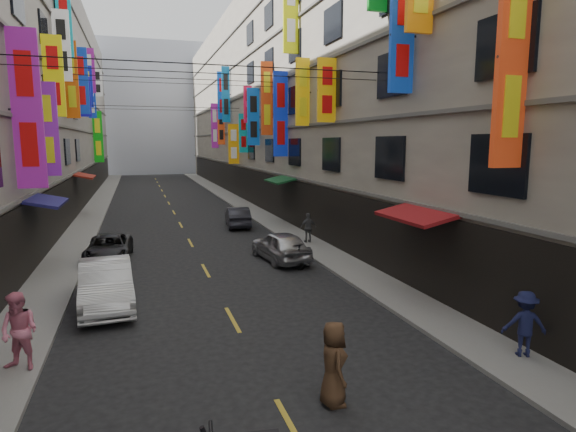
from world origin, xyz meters
TOP-DOWN VIEW (x-y plane):
  - sidewalk_left at (-6.00, 42.00)m, footprint 2.00×90.00m
  - sidewalk_right at (6.00, 42.00)m, footprint 2.00×90.00m
  - building_row_right at (11.99, 42.00)m, footprint 10.14×90.00m
  - haze_block at (0.00, 92.00)m, footprint 18.00×8.00m
  - shop_signage at (-0.06, 35.14)m, footprint 14.00×55.00m
  - street_awnings at (-1.26, 26.00)m, footprint 13.99×35.20m
  - overhead_cables at (0.00, 30.00)m, footprint 14.00×38.04m
  - lane_markings at (0.00, 39.00)m, footprint 0.12×80.20m
  - scooter_far_right at (3.65, 23.58)m, footprint 0.75×1.75m
  - car_left_mid at (-3.76, 20.43)m, footprint 1.94×4.76m
  - car_left_far at (-4.00, 27.10)m, footprint 2.14×4.30m
  - car_right_mid at (3.55, 24.73)m, footprint 2.13×4.27m
  - car_right_far at (3.48, 34.19)m, footprint 1.78×4.06m
  - pedestrian_lfar at (-5.40, 16.01)m, footprint 1.09×0.96m
  - pedestrian_rnear at (6.43, 13.08)m, footprint 1.21×0.97m
  - pedestrian_rfar at (5.97, 27.69)m, footprint 0.95×0.57m
  - pedestrian_crossing at (1.08, 12.59)m, footprint 0.67×0.92m

SIDE VIEW (x-z plane):
  - lane_markings at x=0.00m, z-range 0.00..0.01m
  - sidewalk_left at x=-6.00m, z-range 0.00..0.12m
  - sidewalk_right at x=6.00m, z-range 0.00..0.12m
  - scooter_far_right at x=3.65m, z-range -0.13..1.01m
  - car_left_far at x=-4.00m, z-range 0.00..1.17m
  - car_right_far at x=3.48m, z-range 0.00..1.30m
  - car_right_mid at x=3.55m, z-range 0.00..1.40m
  - car_left_mid at x=-3.76m, z-range 0.00..1.54m
  - pedestrian_crossing at x=1.08m, z-range 0.00..1.79m
  - pedestrian_rfar at x=5.97m, z-range 0.12..1.71m
  - pedestrian_rnear at x=6.43m, z-range 0.12..1.78m
  - pedestrian_lfar at x=-5.40m, z-range 0.12..1.99m
  - street_awnings at x=-1.26m, z-range 2.80..3.20m
  - overhead_cables at x=0.00m, z-range 8.18..9.42m
  - shop_signage at x=-0.06m, z-range 3.00..15.17m
  - building_row_right at x=11.99m, z-range -0.01..18.99m
  - haze_block at x=0.00m, z-range 0.00..22.00m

